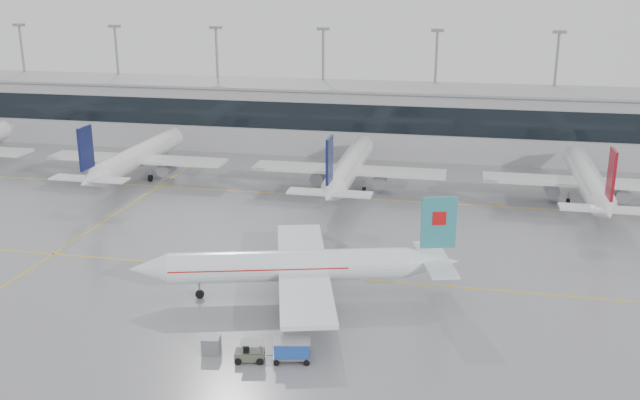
% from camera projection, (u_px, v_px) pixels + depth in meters
% --- Properties ---
extents(ground, '(320.00, 320.00, 0.00)m').
position_uv_depth(ground, '(298.00, 274.00, 79.01)').
color(ground, gray).
rests_on(ground, ground).
extents(taxi_line_main, '(120.00, 0.25, 0.01)m').
position_uv_depth(taxi_line_main, '(298.00, 274.00, 79.01)').
color(taxi_line_main, gold).
rests_on(taxi_line_main, ground).
extents(taxi_line_north, '(120.00, 0.25, 0.01)m').
position_uv_depth(taxi_line_north, '(344.00, 197.00, 107.09)').
color(taxi_line_north, gold).
rests_on(taxi_line_north, ground).
extents(taxi_line_cross, '(0.25, 60.00, 0.01)m').
position_uv_depth(taxi_line_cross, '(113.00, 215.00, 98.89)').
color(taxi_line_cross, gold).
rests_on(taxi_line_cross, ground).
extents(terminal, '(180.00, 15.00, 12.00)m').
position_uv_depth(terminal, '(373.00, 119.00, 135.29)').
color(terminal, '#9D9EA1').
rests_on(terminal, ground).
extents(terminal_glass, '(180.00, 0.20, 5.00)m').
position_uv_depth(terminal_glass, '(368.00, 119.00, 127.78)').
color(terminal_glass, black).
rests_on(terminal_glass, ground).
extents(terminal_roof, '(182.00, 16.00, 0.40)m').
position_uv_depth(terminal_roof, '(374.00, 87.00, 133.47)').
color(terminal_roof, gray).
rests_on(terminal_roof, ground).
extents(light_masts, '(156.40, 1.00, 22.60)m').
position_uv_depth(light_masts, '(378.00, 77.00, 138.75)').
color(light_masts, gray).
rests_on(light_masts, ground).
extents(air_canada_jet, '(33.45, 26.63, 10.37)m').
position_uv_depth(air_canada_jet, '(301.00, 266.00, 72.68)').
color(air_canada_jet, white).
rests_on(air_canada_jet, ground).
extents(parked_jet_b, '(29.64, 36.96, 11.72)m').
position_uv_depth(parked_jet_b, '(137.00, 157.00, 116.26)').
color(parked_jet_b, silver).
rests_on(parked_jet_b, ground).
extents(parked_jet_c, '(29.64, 36.96, 11.72)m').
position_uv_depth(parked_jet_c, '(349.00, 168.00, 109.46)').
color(parked_jet_c, silver).
rests_on(parked_jet_c, ground).
extents(parked_jet_d, '(29.64, 36.96, 11.72)m').
position_uv_depth(parked_jet_d, '(588.00, 180.00, 102.65)').
color(parked_jet_d, silver).
rests_on(parked_jet_d, ground).
extents(baggage_tug, '(3.84, 2.04, 1.82)m').
position_uv_depth(baggage_tug, '(250.00, 354.00, 60.74)').
color(baggage_tug, '#444C3C').
rests_on(baggage_tug, ground).
extents(baggage_cart, '(3.47, 2.37, 1.97)m').
position_uv_depth(baggage_cart, '(292.00, 349.00, 60.59)').
color(baggage_cart, gray).
rests_on(baggage_cart, ground).
extents(gse_unit, '(1.73, 1.64, 1.54)m').
position_uv_depth(gse_unit, '(211.00, 345.00, 62.00)').
color(gse_unit, slate).
rests_on(gse_unit, ground).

